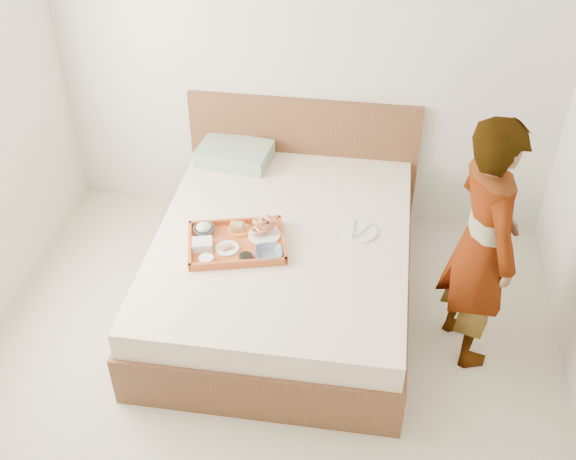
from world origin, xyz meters
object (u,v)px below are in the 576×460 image
(bed, at_px, (283,267))
(person, at_px, (482,245))
(dinner_plate, at_px, (359,231))
(tray, at_px, (237,243))

(bed, distance_m, person, 1.29)
(dinner_plate, distance_m, person, 0.81)
(bed, height_order, person, person)
(tray, relative_size, person, 0.37)
(person, bearing_deg, bed, 57.45)
(tray, height_order, dinner_plate, tray)
(tray, bearing_deg, dinner_plate, 4.37)
(bed, relative_size, dinner_plate, 8.71)
(dinner_plate, bearing_deg, bed, -168.22)
(bed, bearing_deg, tray, -149.69)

